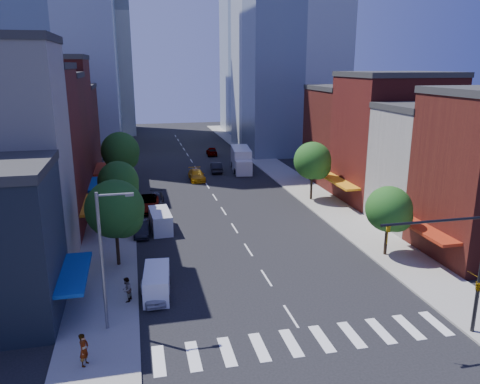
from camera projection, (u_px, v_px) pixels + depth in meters
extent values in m
plane|color=black|center=(291.00, 316.00, 31.55)|extent=(220.00, 220.00, 0.00)
cube|color=gray|center=(116.00, 183.00, 66.46)|extent=(5.00, 120.00, 0.15)
cube|color=gray|center=(284.00, 174.00, 71.82)|extent=(5.00, 120.00, 0.15)
cube|color=silver|center=(307.00, 341.00, 28.73)|extent=(19.00, 3.00, 0.01)
cube|color=#5C1815|center=(12.00, 156.00, 44.21)|extent=(12.00, 9.00, 16.00)
cube|color=#511914|center=(31.00, 147.00, 52.33)|extent=(12.00, 8.00, 15.00)
cube|color=#5C1815|center=(43.00, 128.00, 60.06)|extent=(12.00, 9.00, 17.00)
cube|color=#511914|center=(55.00, 133.00, 69.52)|extent=(12.00, 10.00, 13.00)
cube|color=silver|center=(438.00, 168.00, 48.58)|extent=(12.00, 8.00, 12.00)
cube|color=#5C1815|center=(393.00, 141.00, 56.64)|extent=(12.00, 10.00, 15.00)
cube|color=#511914|center=(355.00, 137.00, 66.31)|extent=(12.00, 10.00, 13.00)
cube|color=#9EA5AD|center=(90.00, 13.00, 109.63)|extent=(18.00, 18.00, 56.00)
cylinder|color=black|center=(436.00, 221.00, 26.77)|extent=(7.00, 0.16, 0.16)
imported|color=gold|center=(388.00, 235.00, 26.29)|extent=(0.22, 0.18, 1.10)
imported|color=gold|center=(479.00, 285.00, 28.68)|extent=(0.48, 2.24, 0.90)
cylinder|color=slate|center=(102.00, 263.00, 28.69)|extent=(0.20, 0.20, 9.00)
cylinder|color=slate|center=(114.00, 195.00, 27.77)|extent=(2.00, 0.14, 0.14)
cube|color=slate|center=(129.00, 194.00, 27.97)|extent=(0.50, 0.25, 0.18)
cylinder|color=black|center=(117.00, 242.00, 38.87)|extent=(0.28, 0.28, 3.92)
sphere|color=#154A18|center=(115.00, 209.00, 38.09)|extent=(4.80, 4.80, 4.80)
sphere|color=#154A18|center=(123.00, 218.00, 38.12)|extent=(3.36, 3.36, 3.36)
cylinder|color=black|center=(120.00, 206.00, 49.25)|extent=(0.28, 0.28, 3.64)
sphere|color=#154A18|center=(118.00, 181.00, 48.53)|extent=(4.20, 4.20, 4.20)
sphere|color=#154A18|center=(124.00, 188.00, 48.55)|extent=(2.94, 2.94, 2.94)
cylinder|color=black|center=(122.00, 174.00, 62.34)|extent=(0.28, 0.28, 4.20)
sphere|color=#154A18|center=(120.00, 151.00, 61.51)|extent=(5.00, 5.00, 5.00)
sphere|color=#154A18|center=(125.00, 157.00, 61.55)|extent=(3.50, 3.50, 3.50)
cylinder|color=black|center=(386.00, 236.00, 41.06)|extent=(0.28, 0.28, 3.36)
sphere|color=#154A18|center=(389.00, 209.00, 40.39)|extent=(4.00, 4.00, 4.00)
sphere|color=#154A18|center=(396.00, 216.00, 40.40)|extent=(2.80, 2.80, 2.80)
cylinder|color=black|center=(311.00, 184.00, 57.91)|extent=(0.28, 0.28, 3.92)
sphere|color=#154A18|center=(312.00, 161.00, 57.13)|extent=(4.60, 4.60, 4.60)
sphere|color=#154A18|center=(318.00, 166.00, 57.16)|extent=(3.22, 3.22, 3.22)
imported|color=silver|center=(153.00, 292.00, 33.57)|extent=(1.88, 3.91, 1.29)
imported|color=black|center=(141.00, 228.00, 46.39)|extent=(1.47, 4.17, 1.37)
imported|color=#999999|center=(147.00, 203.00, 54.42)|extent=(3.45, 6.21, 1.64)
imported|color=black|center=(156.00, 200.00, 56.36)|extent=(2.27, 4.75, 1.33)
cube|color=white|center=(157.00, 282.00, 34.31)|extent=(2.20, 4.67, 1.90)
cube|color=black|center=(156.00, 290.00, 32.60)|extent=(1.75, 1.05, 0.82)
cylinder|color=black|center=(145.00, 301.00, 32.90)|extent=(0.29, 0.71, 0.69)
cylinder|color=black|center=(168.00, 300.00, 33.12)|extent=(0.29, 0.71, 0.69)
cylinder|color=black|center=(147.00, 282.00, 35.84)|extent=(0.29, 0.71, 0.69)
cylinder|color=black|center=(169.00, 280.00, 36.06)|extent=(0.29, 0.71, 0.69)
cube|color=silver|center=(160.00, 221.00, 47.66)|extent=(2.22, 4.93, 2.02)
cube|color=black|center=(163.00, 224.00, 45.89)|extent=(1.84, 1.07, 0.87)
cylinder|color=black|center=(154.00, 233.00, 46.08)|extent=(0.29, 0.75, 0.73)
cylinder|color=black|center=(171.00, 231.00, 46.56)|extent=(0.29, 0.75, 0.73)
cylinder|color=black|center=(150.00, 223.00, 49.12)|extent=(0.29, 0.75, 0.73)
cylinder|color=black|center=(167.00, 221.00, 49.59)|extent=(0.29, 0.75, 0.73)
imported|color=orange|center=(197.00, 175.00, 68.38)|extent=(2.18, 5.30, 1.53)
imported|color=black|center=(216.00, 167.00, 73.52)|extent=(2.07, 4.83, 1.55)
imported|color=#999999|center=(212.00, 151.00, 87.15)|extent=(2.14, 4.64, 1.54)
cube|color=silver|center=(241.00, 159.00, 74.86)|extent=(3.58, 7.56, 3.58)
cube|color=silver|center=(244.00, 168.00, 70.92)|extent=(2.70, 2.31, 2.24)
cylinder|color=black|center=(235.00, 171.00, 71.86)|extent=(0.46, 1.04, 1.01)
cylinder|color=black|center=(251.00, 171.00, 72.09)|extent=(0.46, 1.04, 1.01)
cylinder|color=black|center=(232.00, 165.00, 76.69)|extent=(0.46, 1.04, 1.01)
cylinder|color=black|center=(247.00, 164.00, 76.93)|extent=(0.46, 1.04, 1.01)
imported|color=#999999|center=(84.00, 350.00, 25.95)|extent=(0.71, 0.83, 1.94)
imported|color=#999999|center=(127.00, 290.00, 33.02)|extent=(0.93, 1.05, 1.80)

